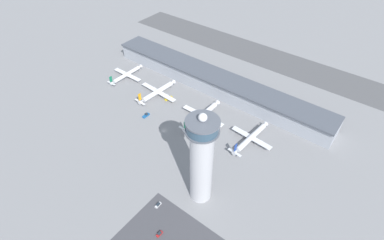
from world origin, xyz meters
name	(u,v)px	position (x,y,z in m)	size (l,w,h in m)	color
ground_plane	(164,131)	(0.00, 0.00, 0.00)	(1000.00, 1000.00, 0.00)	gray
terminal_building	(215,82)	(0.00, 70.00, 8.10)	(218.58, 25.00, 16.00)	#A3A8B2
runway_strip	(258,54)	(0.00, 153.64, 0.00)	(327.86, 44.00, 0.01)	#515154
control_tower	(201,159)	(57.79, -29.66, 33.66)	(18.32, 18.32, 67.38)	#BCBCC1
airplane_gate_alpha	(127,75)	(-78.22, 33.88, 3.75)	(33.67, 39.59, 11.11)	white
airplane_gate_bravo	(158,92)	(-35.23, 31.24, 3.97)	(40.22, 42.88, 12.94)	white
airplane_gate_charlie	(202,116)	(15.81, 29.01, 4.24)	(39.27, 45.19, 13.16)	white
airplane_gate_delta	(251,138)	(59.64, 30.98, 4.25)	(33.97, 42.89, 12.65)	silver
service_truck_catering	(169,98)	(-24.07, 33.27, 0.83)	(4.05, 7.98, 2.41)	black
service_truck_fuel	(195,121)	(12.86, 22.89, 0.98)	(7.34, 5.49, 2.82)	black
service_truck_baggage	(146,115)	(-23.45, 4.07, 0.86)	(2.55, 6.55, 2.50)	black
car_navy_sedan	(159,234)	(55.52, -65.72, 0.59)	(1.90, 4.28, 1.53)	black
car_blue_compact	(158,205)	(42.07, -52.25, 0.56)	(1.96, 4.77, 1.45)	black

